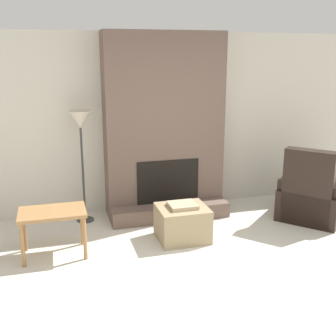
{
  "coord_description": "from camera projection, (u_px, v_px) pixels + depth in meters",
  "views": [
    {
      "loc": [
        -1.55,
        -3.28,
        2.3
      ],
      "look_at": [
        0.0,
        2.27,
        0.73
      ],
      "focal_mm": 45.0,
      "sensor_mm": 36.0,
      "label": 1
    }
  ],
  "objects": [
    {
      "name": "armchair",
      "position": [
        312.0,
        197.0,
        6.02
      ],
      "size": [
        1.29,
        1.27,
        1.06
      ],
      "rotation": [
        0.0,
        0.0,
        2.3
      ],
      "color": "black",
      "rests_on": "ground_plane"
    },
    {
      "name": "wall_back",
      "position": [
        159.0,
        123.0,
        6.26
      ],
      "size": [
        7.87,
        0.06,
        2.6
      ],
      "primitive_type": "cube",
      "color": "beige",
      "rests_on": "ground_plane"
    },
    {
      "name": "fireplace",
      "position": [
        164.0,
        130.0,
        6.03
      ],
      "size": [
        1.7,
        0.74,
        2.6
      ],
      "color": "brown",
      "rests_on": "ground_plane"
    },
    {
      "name": "ground_plane",
      "position": [
        231.0,
        301.0,
        4.05
      ],
      "size": [
        24.0,
        24.0,
        0.0
      ],
      "primitive_type": "plane",
      "color": "beige"
    },
    {
      "name": "floor_lamp_left",
      "position": [
        80.0,
        126.0,
        5.64
      ],
      "size": [
        0.31,
        0.31,
        1.57
      ],
      "color": "#333333",
      "rests_on": "ground_plane"
    },
    {
      "name": "ottoman",
      "position": [
        182.0,
        223.0,
        5.34
      ],
      "size": [
        0.62,
        0.56,
        0.48
      ],
      "color": "#998460",
      "rests_on": "ground_plane"
    },
    {
      "name": "side_table",
      "position": [
        53.0,
        217.0,
        4.85
      ],
      "size": [
        0.76,
        0.49,
        0.55
      ],
      "color": "#9E7042",
      "rests_on": "ground_plane"
    }
  ]
}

